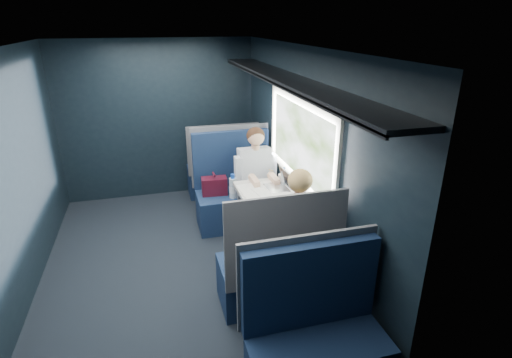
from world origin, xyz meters
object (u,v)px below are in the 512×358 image
object	(u,v)px
woman	(296,226)
bottle_small	(284,177)
table	(268,202)
cup	(281,178)
laptop	(281,183)
seat_row_front	(222,170)
seat_row_back	(316,341)
seat_bay_far	(276,268)
man	(257,175)
seat_bay_near	(234,193)

from	to	relation	value
woman	bottle_small	xyz separation A→B (m)	(0.20, 0.96, 0.11)
table	cup	xyz separation A→B (m)	(0.28, 0.37, 0.12)
table	laptop	distance (m)	0.30
seat_row_front	seat_row_back	size ratio (longest dim) A/B	1.00
seat_bay_far	seat_row_back	bearing A→B (deg)	-90.00
seat_bay_far	laptop	distance (m)	1.18
cup	seat_row_front	bearing A→B (deg)	107.88
seat_row_front	woman	bearing A→B (deg)	-84.30
table	seat_bay_far	distance (m)	0.93
table	man	distance (m)	0.70
seat_bay_far	seat_row_front	bearing A→B (deg)	90.00
seat_bay_near	laptop	distance (m)	0.90
man	seat_bay_near	bearing A→B (deg)	146.27
woman	cup	distance (m)	1.10
table	bottle_small	size ratio (longest dim) A/B	4.69
seat_bay_near	laptop	world-z (taller)	seat_bay_near
table	seat_bay_near	distance (m)	0.93
laptop	seat_bay_far	bearing A→B (deg)	-110.50
man	table	bearing A→B (deg)	-95.52
seat_row_back	bottle_small	size ratio (longest dim) A/B	5.44
seat_bay_near	cup	bearing A→B (deg)	-46.90
laptop	seat_row_back	bearing A→B (deg)	-101.21
cup	seat_bay_far	bearing A→B (deg)	-110.29
table	seat_row_back	xyz separation A→B (m)	(-0.18, -1.80, -0.25)
laptop	bottle_small	bearing A→B (deg)	53.28
table	woman	size ratio (longest dim) A/B	0.76
table	bottle_small	xyz separation A→B (m)	(0.27, 0.25, 0.17)
seat_row_front	cup	bearing A→B (deg)	-72.12
woman	cup	xyz separation A→B (m)	(0.21, 1.08, 0.05)
seat_row_front	seat_bay_far	bearing A→B (deg)	-90.00
seat_bay_near	cup	size ratio (longest dim) A/B	15.17
laptop	cup	distance (m)	0.22
seat_bay_near	bottle_small	size ratio (longest dim) A/B	5.91
table	bottle_small	distance (m)	0.41
cup	seat_bay_near	bearing A→B (deg)	133.10
table	laptop	world-z (taller)	laptop
seat_row_front	seat_row_back	bearing A→B (deg)	-90.00
seat_row_back	seat_bay_near	bearing A→B (deg)	90.21
man	laptop	bearing A→B (deg)	-75.45
seat_bay_far	seat_row_back	size ratio (longest dim) A/B	1.09
seat_row_back	bottle_small	xyz separation A→B (m)	(0.45, 2.05, 0.42)
woman	laptop	distance (m)	0.89
seat_row_back	laptop	bearing A→B (deg)	78.79
seat_row_back	woman	size ratio (longest dim) A/B	0.88
table	seat_row_back	bearing A→B (deg)	-95.80
seat_bay_far	bottle_small	size ratio (longest dim) A/B	5.91
woman	cup	bearing A→B (deg)	78.96
bottle_small	woman	bearing A→B (deg)	-101.94
table	seat_row_front	distance (m)	1.82
seat_row_back	cup	distance (m)	2.25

